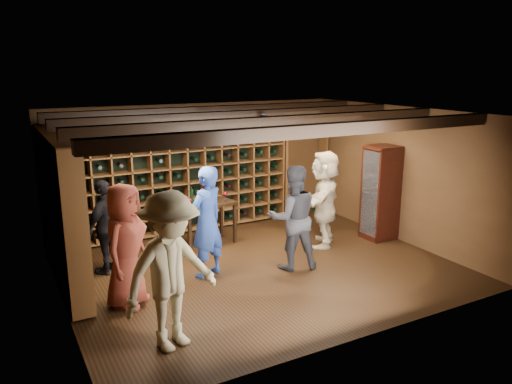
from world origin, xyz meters
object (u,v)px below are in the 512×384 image
man_grey_suit (293,218)px  tasting_table (206,208)px  man_blue_shirt (207,222)px  guest_red_floral (126,246)px  guest_woman_black (107,227)px  guest_beige (324,198)px  display_cabinet (380,195)px  guest_khaki (171,271)px

man_grey_suit → tasting_table: (-0.81, 1.65, -0.14)m
man_blue_shirt → guest_red_floral: size_ratio=1.02×
guest_woman_black → tasting_table: guest_woman_black is taller
guest_red_floral → tasting_table: 2.52m
guest_beige → tasting_table: (-1.91, 0.99, -0.16)m
display_cabinet → guest_woman_black: 4.96m
tasting_table → man_blue_shirt: bearing=-122.2°
man_blue_shirt → guest_beige: bearing=163.3°
guest_woman_black → guest_beige: guest_beige is taller
man_blue_shirt → guest_beige: 2.44m
guest_woman_black → guest_beige: 3.80m
display_cabinet → guest_beige: size_ratio=1.00×
display_cabinet → man_grey_suit: 2.28m
guest_red_floral → tasting_table: bearing=-6.5°
guest_red_floral → tasting_table: guest_red_floral is taller
man_blue_shirt → guest_khaki: 2.06m
man_blue_shirt → guest_woman_black: size_ratio=1.16×
man_grey_suit → guest_khaki: size_ratio=0.91×
display_cabinet → man_blue_shirt: bearing=-178.7°
tasting_table → man_grey_suit: bearing=-73.8°
guest_woman_black → guest_khaki: 2.60m
guest_beige → guest_red_floral: bearing=-36.7°
man_grey_suit → tasting_table: 1.84m
guest_beige → tasting_table: 2.16m
guest_red_floral → man_blue_shirt: bearing=-31.8°
guest_red_floral → guest_woman_black: size_ratio=1.14×
man_grey_suit → guest_beige: 1.28m
display_cabinet → guest_woman_black: display_cabinet is taller
man_grey_suit → guest_woman_black: (-2.66, 1.25, -0.10)m
guest_khaki → guest_woman_black: bearing=77.2°
display_cabinet → guest_red_floral: (-4.92, -0.48, 0.00)m
guest_khaki → man_blue_shirt: bearing=39.3°
man_grey_suit → tasting_table: size_ratio=1.50×
man_grey_suit → guest_woman_black: man_grey_suit is taller
guest_woman_black → tasting_table: (1.85, 0.40, -0.04)m
man_grey_suit → guest_beige: (1.09, 0.66, 0.02)m
man_grey_suit → guest_beige: bearing=-132.9°
display_cabinet → guest_red_floral: display_cabinet is taller
guest_khaki → guest_beige: 4.11m
man_blue_shirt → tasting_table: size_ratio=1.55×
display_cabinet → guest_beige: display_cabinet is taller
man_blue_shirt → guest_woman_black: 1.60m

